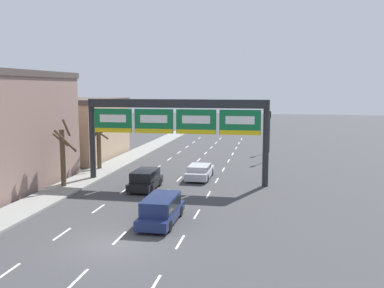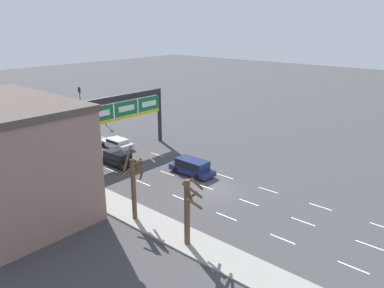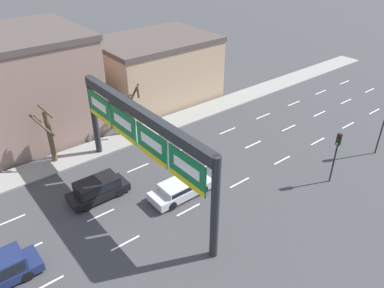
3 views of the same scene
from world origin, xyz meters
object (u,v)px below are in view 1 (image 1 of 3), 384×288
(suv_navy, at_px, (161,208))
(tree_bare_furthest, at_px, (99,144))
(car_silver, at_px, (200,171))
(traffic_light_near_gantry, at_px, (268,134))
(sign_gantry, at_px, (175,118))
(suv_black, at_px, (145,179))
(tree_bare_third, at_px, (63,154))
(traffic_light_mid_block, at_px, (270,123))

(suv_navy, relative_size, tree_bare_furthest, 0.99)
(car_silver, relative_size, traffic_light_near_gantry, 1.15)
(car_silver, bearing_deg, sign_gantry, -132.16)
(traffic_light_near_gantry, bearing_deg, suv_black, -122.25)
(car_silver, relative_size, suv_navy, 0.98)
(tree_bare_third, bearing_deg, traffic_light_near_gantry, 44.45)
(car_silver, xyz_separation_m, traffic_light_mid_block, (5.85, 16.67, 2.92))
(tree_bare_third, bearing_deg, suv_black, 6.53)
(car_silver, distance_m, tree_bare_furthest, 10.65)
(car_silver, distance_m, traffic_light_mid_block, 17.90)
(suv_navy, bearing_deg, traffic_light_mid_block, 78.32)
(traffic_light_mid_block, bearing_deg, suv_black, -113.73)
(car_silver, bearing_deg, traffic_light_mid_block, 70.65)
(sign_gantry, xyz_separation_m, tree_bare_furthest, (-8.51, 4.22, -2.94))
(car_silver, xyz_separation_m, tree_bare_third, (-10.02, -5.43, 2.07))
(suv_black, bearing_deg, traffic_light_mid_block, 66.27)
(sign_gantry, relative_size, car_silver, 3.22)
(suv_black, xyz_separation_m, tree_bare_third, (-6.48, -0.74, 1.89))
(tree_bare_third, bearing_deg, suv_navy, -36.04)
(sign_gantry, relative_size, traffic_light_mid_block, 3.02)
(suv_navy, bearing_deg, tree_bare_furthest, 124.00)
(sign_gantry, distance_m, car_silver, 5.41)
(sign_gantry, xyz_separation_m, suv_navy, (1.53, -10.68, -4.54))
(suv_navy, height_order, traffic_light_near_gantry, traffic_light_near_gantry)
(suv_navy, bearing_deg, car_silver, 89.12)
(suv_navy, distance_m, tree_bare_third, 12.29)
(sign_gantry, height_order, tree_bare_furthest, sign_gantry)
(sign_gantry, relative_size, suv_navy, 3.14)
(traffic_light_mid_block, bearing_deg, sign_gantry, -112.19)
(car_silver, bearing_deg, tree_bare_furthest, 167.28)
(car_silver, height_order, tree_bare_furthest, tree_bare_furthest)
(sign_gantry, relative_size, tree_bare_third, 2.84)
(car_silver, height_order, suv_black, suv_black)
(suv_navy, xyz_separation_m, tree_bare_third, (-9.83, 7.15, 1.85))
(car_silver, height_order, suv_navy, suv_navy)
(tree_bare_third, bearing_deg, sign_gantry, 23.05)
(car_silver, distance_m, suv_black, 5.88)
(car_silver, xyz_separation_m, traffic_light_near_gantry, (5.75, 10.04, 2.31))
(car_silver, bearing_deg, suv_black, -127.02)
(suv_black, bearing_deg, traffic_light_near_gantry, 57.75)
(suv_navy, relative_size, traffic_light_mid_block, 0.96)
(traffic_light_mid_block, bearing_deg, car_silver, -109.35)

